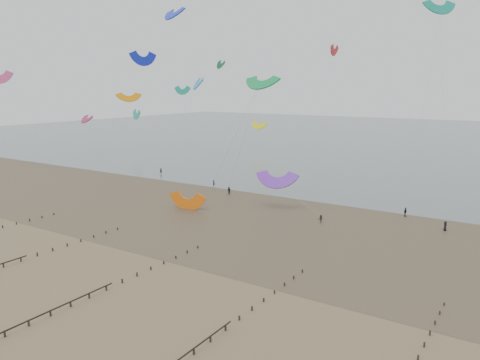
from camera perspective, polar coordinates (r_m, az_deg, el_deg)
name	(u,v)px	position (r m, az deg, el deg)	size (l,w,h in m)	color
ground	(122,267)	(68.61, -14.14, -10.30)	(500.00, 500.00, 0.00)	brown
sea_and_shore	(234,210)	(96.17, -0.73, -3.70)	(500.00, 665.00, 0.03)	#475654
groynes	(10,331)	(55.20, -26.28, -16.13)	(72.16, 50.16, 1.00)	black
kitesurfer_lead	(214,183)	(119.20, -3.21, -0.37)	(0.62, 0.40, 1.69)	black
kitesurfers	(438,215)	(97.31, 22.94, -3.90)	(121.53, 27.15, 1.90)	black
grounded_kite	(187,209)	(97.69, -6.42, -3.54)	(7.22, 3.78, 5.50)	orange
kites_airborne	(289,97)	(144.23, 6.05, 10.04)	(234.58, 108.15, 41.67)	#DB4A8E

